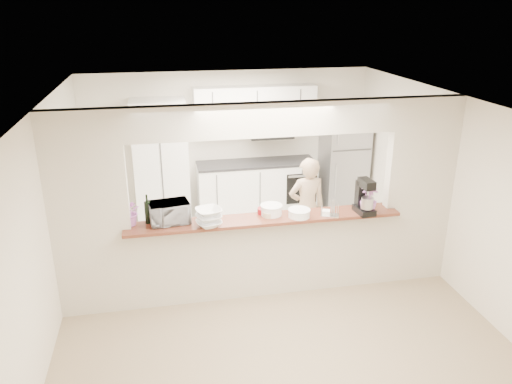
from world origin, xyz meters
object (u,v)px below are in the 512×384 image
object	(u,v)px
person	(307,209)
stand_mixer	(364,198)
refrigerator	(343,163)
toaster_oven	(169,213)

from	to	relation	value
person	stand_mixer	bearing A→B (deg)	108.50
refrigerator	person	xyz separation A→B (m)	(-1.22, -1.76, -0.09)
toaster_oven	person	distance (m)	2.20
refrigerator	stand_mixer	distance (m)	2.93
person	refrigerator	bearing A→B (deg)	-128.52
refrigerator	person	distance (m)	2.15
refrigerator	toaster_oven	distance (m)	4.15
stand_mixer	person	xyz separation A→B (m)	(-0.42, 1.02, -0.53)
refrigerator	stand_mixer	bearing A→B (deg)	-106.05
refrigerator	toaster_oven	bearing A→B (deg)	-140.72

